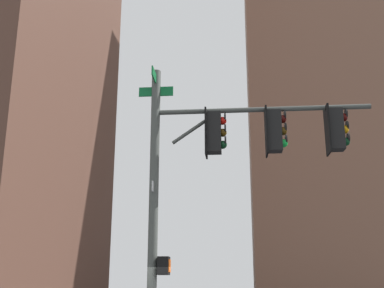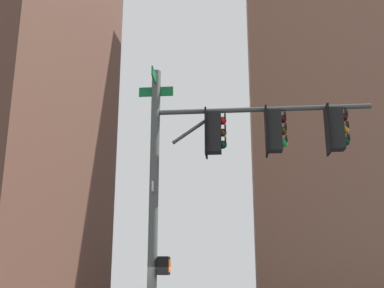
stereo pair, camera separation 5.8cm
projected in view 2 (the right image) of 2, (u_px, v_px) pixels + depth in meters
signal_pole_assembly at (225, 163)px, 11.49m from camera, size 5.58×1.25×7.30m
building_brick_midblock at (355, 121)px, 52.33m from camera, size 22.13×16.68×37.85m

